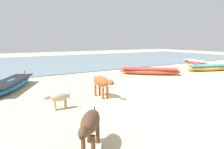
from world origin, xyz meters
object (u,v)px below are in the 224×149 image
(fishing_boat_1, at_px, (149,71))
(fishing_boat_2, at_px, (208,68))
(fishing_boat_0, at_px, (12,84))
(cow_second_adult_dark, at_px, (90,124))
(calf_near_dun, at_px, (59,98))
(cow_adult_rust, at_px, (102,82))
(fishing_boat_3, at_px, (195,62))

(fishing_boat_1, xyz_separation_m, fishing_boat_2, (5.90, -1.33, 0.01))
(fishing_boat_0, bearing_deg, fishing_boat_1, -66.34)
(fishing_boat_0, height_order, cow_second_adult_dark, cow_second_adult_dark)
(fishing_boat_0, xyz_separation_m, calf_near_dun, (1.43, -4.50, 0.17))
(fishing_boat_0, xyz_separation_m, fishing_boat_1, (9.89, -0.37, -0.01))
(calf_near_dun, xyz_separation_m, cow_second_adult_dark, (-0.14, -3.25, 0.23))
(cow_adult_rust, bearing_deg, fishing_boat_1, 113.52)
(fishing_boat_3, relative_size, calf_near_dun, 4.13)
(fishing_boat_1, height_order, fishing_boat_3, fishing_boat_1)
(fishing_boat_1, height_order, cow_second_adult_dark, cow_second_adult_dark)
(cow_adult_rust, xyz_separation_m, calf_near_dun, (-2.21, -0.56, -0.27))
(fishing_boat_0, bearing_deg, calf_near_dun, -136.52)
(fishing_boat_2, xyz_separation_m, fishing_boat_3, (3.45, 3.77, -0.05))
(fishing_boat_2, xyz_separation_m, cow_adult_rust, (-12.15, -2.24, 0.44))
(fishing_boat_3, relative_size, cow_adult_rust, 2.62)
(fishing_boat_1, height_order, calf_near_dun, fishing_boat_1)
(fishing_boat_2, relative_size, calf_near_dun, 4.49)
(fishing_boat_2, distance_m, fishing_boat_3, 5.11)
(fishing_boat_0, xyz_separation_m, fishing_boat_2, (15.79, -1.70, -0.00))
(cow_adult_rust, xyz_separation_m, cow_second_adult_dark, (-2.34, -3.81, -0.04))
(fishing_boat_0, relative_size, cow_adult_rust, 2.86)
(fishing_boat_1, distance_m, calf_near_dun, 9.41)
(fishing_boat_2, height_order, cow_adult_rust, cow_adult_rust)
(fishing_boat_1, bearing_deg, fishing_boat_2, 27.91)
(fishing_boat_0, bearing_deg, cow_second_adult_dark, -144.69)
(fishing_boat_0, xyz_separation_m, cow_adult_rust, (3.64, -3.94, 0.44))
(fishing_boat_0, xyz_separation_m, cow_second_adult_dark, (1.30, -7.75, 0.40))
(fishing_boat_0, height_order, fishing_boat_3, fishing_boat_0)
(fishing_boat_2, distance_m, cow_adult_rust, 12.36)
(cow_adult_rust, bearing_deg, fishing_boat_3, 104.86)
(fishing_boat_1, relative_size, cow_adult_rust, 2.79)
(fishing_boat_0, bearing_deg, fishing_boat_3, -58.05)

